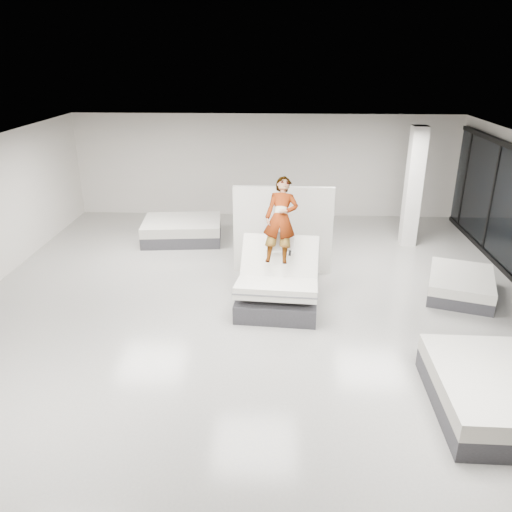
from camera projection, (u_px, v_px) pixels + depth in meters
The scene contains 9 objects.
room at pixel (254, 246), 9.22m from camera, with size 14.00×14.04×3.20m.
hero_bed at pixel (278, 285), 10.39m from camera, with size 1.77×2.26×1.43m.
person at pixel (280, 236), 10.35m from camera, with size 0.67×0.44×1.83m, color slate.
remote at pixel (290, 253), 10.09m from camera, with size 0.05×0.14×0.03m, color black.
divider_panel at pixel (283, 231), 11.66m from camera, with size 2.32×0.11×2.11m, color white.
flat_bed_right_far at pixel (461, 285), 10.82m from camera, with size 1.77×2.05×0.48m.
flat_bed_right_near at pixel (492, 393), 7.28m from camera, with size 1.69×2.23×0.60m.
flat_bed_left_far at pixel (182, 230), 14.00m from camera, with size 2.27×1.79×0.58m.
column at pixel (413, 187), 13.22m from camera, with size 0.40×0.40×3.20m, color white.
Camera 1 is at (0.42, -8.60, 4.91)m, focal length 35.00 mm.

